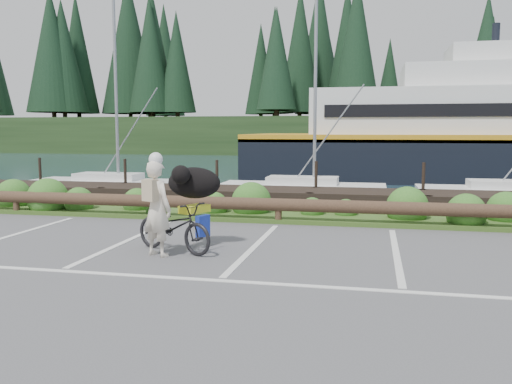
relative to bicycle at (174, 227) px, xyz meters
The scene contains 7 objects.
ground 1.91m from the bicycle, 43.52° to the right, with size 72.00×72.00×0.00m, color #4C4C4E.
harbor_backdrop 77.21m from the bicycle, 88.71° to the left, with size 170.00×160.00×30.00m.
vegetation_strip 4.26m from the bicycle, 71.50° to the left, with size 34.00×1.60×0.10m, color #3D5B21.
log_rail 3.61m from the bicycle, 67.95° to the left, with size 32.00×0.30×0.60m, color #443021, non-canonical shape.
bicycle is the anchor object (origin of this frame).
cyclist 0.56m from the bicycle, 113.54° to the right, with size 0.61×0.40×1.68m, color beige.
dog 0.94m from the bicycle, 66.46° to the left, with size 1.02×0.50×0.59m, color black.
Camera 1 is at (2.16, -7.84, 2.20)m, focal length 38.00 mm.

